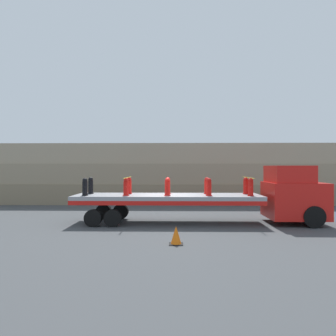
{
  "coord_description": "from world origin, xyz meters",
  "views": [
    {
      "loc": [
        0.37,
        -16.15,
        2.79
      ],
      "look_at": [
        0.02,
        0.0,
        2.72
      ],
      "focal_mm": 35.0,
      "sensor_mm": 36.0,
      "label": 1
    }
  ],
  "objects_px": {
    "flatbed_trailer": "(159,199)",
    "fire_hydrant_red_far_3": "(207,186)",
    "traffic_cone": "(176,235)",
    "fire_hydrant_red_near_1": "(126,187)",
    "fire_hydrant_red_near_2": "(167,187)",
    "fire_hydrant_black_near_0": "(85,187)",
    "fire_hydrant_red_near_4": "(251,187)",
    "fire_hydrant_red_far_4": "(246,186)",
    "fire_hydrant_red_near_3": "(209,187)",
    "fire_hydrant_black_far_0": "(91,186)",
    "fire_hydrant_red_far_1": "(129,186)",
    "fire_hydrant_red_far_2": "(168,186)",
    "truck_cab": "(295,194)"
  },
  "relations": [
    {
      "from": "fire_hydrant_black_far_0",
      "to": "fire_hydrant_red_near_1",
      "type": "relative_size",
      "value": 1.0
    },
    {
      "from": "fire_hydrant_black_far_0",
      "to": "traffic_cone",
      "type": "height_order",
      "value": "fire_hydrant_black_far_0"
    },
    {
      "from": "fire_hydrant_red_near_3",
      "to": "traffic_cone",
      "type": "relative_size",
      "value": 1.27
    },
    {
      "from": "truck_cab",
      "to": "fire_hydrant_red_near_3",
      "type": "relative_size",
      "value": 3.34
    },
    {
      "from": "truck_cab",
      "to": "fire_hydrant_black_far_0",
      "type": "relative_size",
      "value": 3.34
    },
    {
      "from": "fire_hydrant_red_far_2",
      "to": "truck_cab",
      "type": "bearing_deg",
      "value": -4.87
    },
    {
      "from": "fire_hydrant_red_near_4",
      "to": "fire_hydrant_red_near_2",
      "type": "bearing_deg",
      "value": 180.0
    },
    {
      "from": "fire_hydrant_red_near_1",
      "to": "fire_hydrant_red_far_4",
      "type": "height_order",
      "value": "same"
    },
    {
      "from": "fire_hydrant_red_far_2",
      "to": "fire_hydrant_red_near_4",
      "type": "relative_size",
      "value": 1.0
    },
    {
      "from": "flatbed_trailer",
      "to": "fire_hydrant_red_far_3",
      "type": "distance_m",
      "value": 2.56
    },
    {
      "from": "fire_hydrant_black_near_0",
      "to": "fire_hydrant_red_far_3",
      "type": "distance_m",
      "value": 6.04
    },
    {
      "from": "fire_hydrant_red_far_1",
      "to": "fire_hydrant_red_near_4",
      "type": "distance_m",
      "value": 6.04
    },
    {
      "from": "truck_cab",
      "to": "fire_hydrant_red_far_3",
      "type": "bearing_deg",
      "value": 172.9
    },
    {
      "from": "truck_cab",
      "to": "fire_hydrant_red_far_4",
      "type": "height_order",
      "value": "truck_cab"
    },
    {
      "from": "truck_cab",
      "to": "fire_hydrant_black_near_0",
      "type": "xyz_separation_m",
      "value": [
        -10.24,
        -0.53,
        0.39
      ]
    },
    {
      "from": "flatbed_trailer",
      "to": "fire_hydrant_red_far_2",
      "type": "relative_size",
      "value": 10.78
    },
    {
      "from": "fire_hydrant_red_far_4",
      "to": "fire_hydrant_black_near_0",
      "type": "bearing_deg",
      "value": -172.33
    },
    {
      "from": "fire_hydrant_red_near_1",
      "to": "fire_hydrant_red_far_3",
      "type": "relative_size",
      "value": 1.0
    },
    {
      "from": "fire_hydrant_red_near_3",
      "to": "fire_hydrant_red_near_4",
      "type": "bearing_deg",
      "value": 0.0
    },
    {
      "from": "fire_hydrant_red_near_4",
      "to": "fire_hydrant_red_far_4",
      "type": "height_order",
      "value": "same"
    },
    {
      "from": "fire_hydrant_red_near_3",
      "to": "fire_hydrant_red_near_2",
      "type": "bearing_deg",
      "value": 180.0
    },
    {
      "from": "flatbed_trailer",
      "to": "fire_hydrant_black_near_0",
      "type": "distance_m",
      "value": 3.63
    },
    {
      "from": "fire_hydrant_black_far_0",
      "to": "fire_hydrant_black_near_0",
      "type": "bearing_deg",
      "value": -90.0
    },
    {
      "from": "truck_cab",
      "to": "fire_hydrant_red_far_3",
      "type": "relative_size",
      "value": 3.34
    },
    {
      "from": "flatbed_trailer",
      "to": "fire_hydrant_red_far_1",
      "type": "xyz_separation_m",
      "value": [
        -1.54,
        0.53,
        0.65
      ]
    },
    {
      "from": "fire_hydrant_red_near_2",
      "to": "fire_hydrant_red_near_3",
      "type": "height_order",
      "value": "same"
    },
    {
      "from": "flatbed_trailer",
      "to": "fire_hydrant_red_near_4",
      "type": "bearing_deg",
      "value": -6.91
    },
    {
      "from": "truck_cab",
      "to": "traffic_cone",
      "type": "xyz_separation_m",
      "value": [
        -5.87,
        -4.46,
        -1.09
      ]
    },
    {
      "from": "fire_hydrant_black_far_0",
      "to": "fire_hydrant_red_near_2",
      "type": "distance_m",
      "value": 4.11
    },
    {
      "from": "fire_hydrant_black_far_0",
      "to": "fire_hydrant_red_near_2",
      "type": "bearing_deg",
      "value": -15.07
    },
    {
      "from": "fire_hydrant_black_far_0",
      "to": "fire_hydrant_red_near_4",
      "type": "xyz_separation_m",
      "value": [
        7.93,
        -1.07,
        0.0
      ]
    },
    {
      "from": "fire_hydrant_red_far_2",
      "to": "fire_hydrant_red_far_4",
      "type": "relative_size",
      "value": 1.0
    },
    {
      "from": "fire_hydrant_black_far_0",
      "to": "fire_hydrant_red_near_4",
      "type": "bearing_deg",
      "value": -7.67
    },
    {
      "from": "traffic_cone",
      "to": "flatbed_trailer",
      "type": "bearing_deg",
      "value": 100.69
    },
    {
      "from": "traffic_cone",
      "to": "truck_cab",
      "type": "bearing_deg",
      "value": 37.27
    },
    {
      "from": "fire_hydrant_red_far_2",
      "to": "fire_hydrant_red_near_3",
      "type": "relative_size",
      "value": 1.0
    },
    {
      "from": "truck_cab",
      "to": "fire_hydrant_red_far_2",
      "type": "bearing_deg",
      "value": 175.13
    },
    {
      "from": "fire_hydrant_black_near_0",
      "to": "traffic_cone",
      "type": "height_order",
      "value": "fire_hydrant_black_near_0"
    },
    {
      "from": "fire_hydrant_red_far_1",
      "to": "fire_hydrant_red_far_2",
      "type": "xyz_separation_m",
      "value": [
        1.98,
        0.0,
        0.0
      ]
    },
    {
      "from": "fire_hydrant_red_far_3",
      "to": "traffic_cone",
      "type": "bearing_deg",
      "value": -107.52
    },
    {
      "from": "fire_hydrant_red_near_3",
      "to": "flatbed_trailer",
      "type": "bearing_deg",
      "value": 167.56
    },
    {
      "from": "fire_hydrant_red_near_2",
      "to": "fire_hydrant_red_near_4",
      "type": "distance_m",
      "value": 3.97
    },
    {
      "from": "fire_hydrant_red_near_1",
      "to": "fire_hydrant_red_near_2",
      "type": "distance_m",
      "value": 1.98
    },
    {
      "from": "fire_hydrant_red_far_2",
      "to": "fire_hydrant_black_near_0",
      "type": "bearing_deg",
      "value": -164.93
    },
    {
      "from": "truck_cab",
      "to": "fire_hydrant_red_far_3",
      "type": "distance_m",
      "value": 4.34
    },
    {
      "from": "fire_hydrant_red_near_2",
      "to": "fire_hydrant_red_near_4",
      "type": "height_order",
      "value": "same"
    },
    {
      "from": "fire_hydrant_black_far_0",
      "to": "flatbed_trailer",
      "type": "bearing_deg",
      "value": -8.61
    },
    {
      "from": "flatbed_trailer",
      "to": "fire_hydrant_red_far_4",
      "type": "bearing_deg",
      "value": 6.91
    },
    {
      "from": "fire_hydrant_black_near_0",
      "to": "fire_hydrant_red_far_1",
      "type": "height_order",
      "value": "same"
    },
    {
      "from": "fire_hydrant_black_far_0",
      "to": "fire_hydrant_red_near_4",
      "type": "height_order",
      "value": "same"
    }
  ]
}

